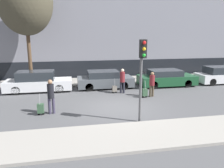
{
  "coord_description": "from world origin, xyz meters",
  "views": [
    {
      "loc": [
        -2.58,
        -11.54,
        4.05
      ],
      "look_at": [
        -0.02,
        1.8,
        0.95
      ],
      "focal_mm": 35.0,
      "sensor_mm": 36.0,
      "label": 1
    }
  ],
  "objects_px": {
    "parked_car_3": "(220,75)",
    "trolley_right": "(145,92)",
    "pedestrian_right": "(152,83)",
    "bare_tree_near_crossing": "(25,2)",
    "parked_car_2": "(166,78)",
    "pedestrian_center": "(122,79)",
    "parked_bicycle": "(147,74)",
    "pedestrian_left": "(51,94)",
    "parked_car_0": "(38,82)",
    "trolley_left": "(41,108)",
    "parked_car_1": "(105,80)",
    "traffic_light": "(142,65)",
    "trolley_center": "(114,89)"
  },
  "relations": [
    {
      "from": "parked_car_3",
      "to": "trolley_right",
      "type": "relative_size",
      "value": 3.49
    },
    {
      "from": "pedestrian_right",
      "to": "bare_tree_near_crossing",
      "type": "xyz_separation_m",
      "value": [
        -8.29,
        4.56,
        5.44
      ]
    },
    {
      "from": "parked_car_2",
      "to": "pedestrian_right",
      "type": "bearing_deg",
      "value": -129.48
    },
    {
      "from": "trolley_right",
      "to": "parked_car_3",
      "type": "bearing_deg",
      "value": 21.09
    },
    {
      "from": "pedestrian_center",
      "to": "parked_bicycle",
      "type": "relative_size",
      "value": 0.98
    },
    {
      "from": "pedestrian_left",
      "to": "pedestrian_center",
      "type": "bearing_deg",
      "value": 24.69
    },
    {
      "from": "pedestrian_left",
      "to": "bare_tree_near_crossing",
      "type": "height_order",
      "value": "bare_tree_near_crossing"
    },
    {
      "from": "parked_car_0",
      "to": "trolley_left",
      "type": "height_order",
      "value": "parked_car_0"
    },
    {
      "from": "trolley_left",
      "to": "bare_tree_near_crossing",
      "type": "distance_m",
      "value": 9.14
    },
    {
      "from": "parked_car_1",
      "to": "trolley_left",
      "type": "relative_size",
      "value": 3.7
    },
    {
      "from": "pedestrian_center",
      "to": "traffic_light",
      "type": "xyz_separation_m",
      "value": [
        -0.4,
        -5.29,
        1.75
      ]
    },
    {
      "from": "pedestrian_left",
      "to": "bare_tree_near_crossing",
      "type": "xyz_separation_m",
      "value": [
        -2.02,
        6.61,
        5.34
      ]
    },
    {
      "from": "parked_bicycle",
      "to": "bare_tree_near_crossing",
      "type": "bearing_deg",
      "value": -175.74
    },
    {
      "from": "trolley_center",
      "to": "parked_car_1",
      "type": "bearing_deg",
      "value": 104.49
    },
    {
      "from": "parked_car_2",
      "to": "pedestrian_left",
      "type": "bearing_deg",
      "value": -150.57
    },
    {
      "from": "parked_bicycle",
      "to": "trolley_left",
      "type": "bearing_deg",
      "value": -138.39
    },
    {
      "from": "trolley_right",
      "to": "parked_car_2",
      "type": "bearing_deg",
      "value": 46.09
    },
    {
      "from": "parked_car_2",
      "to": "trolley_center",
      "type": "bearing_deg",
      "value": -162.45
    },
    {
      "from": "parked_car_2",
      "to": "trolley_right",
      "type": "relative_size",
      "value": 3.95
    },
    {
      "from": "pedestrian_right",
      "to": "traffic_light",
      "type": "bearing_deg",
      "value": -133.11
    },
    {
      "from": "trolley_right",
      "to": "parked_bicycle",
      "type": "distance_m",
      "value": 5.84
    },
    {
      "from": "parked_car_1",
      "to": "parked_car_2",
      "type": "distance_m",
      "value": 4.96
    },
    {
      "from": "pedestrian_right",
      "to": "parked_car_0",
      "type": "bearing_deg",
      "value": 143.28
    },
    {
      "from": "parked_bicycle",
      "to": "trolley_right",
      "type": "bearing_deg",
      "value": -111.2
    },
    {
      "from": "trolley_center",
      "to": "pedestrian_right",
      "type": "bearing_deg",
      "value": -30.83
    },
    {
      "from": "pedestrian_center",
      "to": "traffic_light",
      "type": "distance_m",
      "value": 5.58
    },
    {
      "from": "parked_car_2",
      "to": "parked_car_3",
      "type": "bearing_deg",
      "value": 0.41
    },
    {
      "from": "parked_car_3",
      "to": "trolley_left",
      "type": "distance_m",
      "value": 14.8
    },
    {
      "from": "pedestrian_left",
      "to": "pedestrian_right",
      "type": "distance_m",
      "value": 6.6
    },
    {
      "from": "trolley_center",
      "to": "bare_tree_near_crossing",
      "type": "xyz_separation_m",
      "value": [
        -6.05,
        3.22,
        6.06
      ]
    },
    {
      "from": "parked_car_0",
      "to": "trolley_right",
      "type": "distance_m",
      "value": 7.68
    },
    {
      "from": "parked_car_2",
      "to": "bare_tree_near_crossing",
      "type": "xyz_separation_m",
      "value": [
        -10.57,
        1.79,
        5.75
      ]
    },
    {
      "from": "trolley_center",
      "to": "trolley_right",
      "type": "relative_size",
      "value": 0.94
    },
    {
      "from": "parked_car_0",
      "to": "parked_car_1",
      "type": "distance_m",
      "value": 4.89
    },
    {
      "from": "trolley_left",
      "to": "pedestrian_right",
      "type": "xyz_separation_m",
      "value": [
        6.81,
        2.16,
        0.58
      ]
    },
    {
      "from": "parked_car_3",
      "to": "bare_tree_near_crossing",
      "type": "relative_size",
      "value": 0.46
    },
    {
      "from": "pedestrian_center",
      "to": "bare_tree_near_crossing",
      "type": "height_order",
      "value": "bare_tree_near_crossing"
    },
    {
      "from": "parked_car_0",
      "to": "parked_car_2",
      "type": "distance_m",
      "value": 9.85
    },
    {
      "from": "pedestrian_center",
      "to": "parked_car_2",
      "type": "bearing_deg",
      "value": 33.37
    },
    {
      "from": "parked_car_2",
      "to": "trolley_right",
      "type": "distance_m",
      "value": 4.06
    },
    {
      "from": "pedestrian_center",
      "to": "trolley_right",
      "type": "xyz_separation_m",
      "value": [
        1.18,
        -1.37,
        -0.63
      ]
    },
    {
      "from": "pedestrian_right",
      "to": "trolley_right",
      "type": "xyz_separation_m",
      "value": [
        -0.53,
        -0.15,
        -0.58
      ]
    },
    {
      "from": "pedestrian_left",
      "to": "pedestrian_center",
      "type": "distance_m",
      "value": 5.62
    },
    {
      "from": "parked_car_1",
      "to": "parked_car_3",
      "type": "relative_size",
      "value": 1.06
    },
    {
      "from": "trolley_left",
      "to": "trolley_center",
      "type": "height_order",
      "value": "trolley_left"
    },
    {
      "from": "pedestrian_center",
      "to": "parked_bicycle",
      "type": "height_order",
      "value": "pedestrian_center"
    },
    {
      "from": "parked_car_3",
      "to": "traffic_light",
      "type": "relative_size",
      "value": 1.03
    },
    {
      "from": "parked_car_3",
      "to": "pedestrian_center",
      "type": "relative_size",
      "value": 2.29
    },
    {
      "from": "parked_car_0",
      "to": "pedestrian_left",
      "type": "height_order",
      "value": "pedestrian_left"
    },
    {
      "from": "parked_car_3",
      "to": "trolley_right",
      "type": "height_order",
      "value": "parked_car_3"
    }
  ]
}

